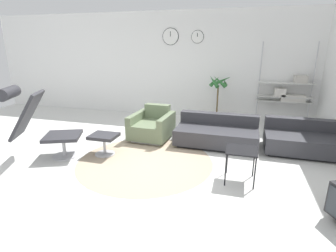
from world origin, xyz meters
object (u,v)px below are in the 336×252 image
object	(u,v)px
side_table	(241,153)
lounge_chair	(35,118)
ottoman	(104,140)
shelf_unit	(289,92)
armchair_red	(152,127)
couch_low	(217,134)
potted_plant	(218,103)
couch_second	(300,141)

from	to	relation	value
side_table	lounge_chair	bearing A→B (deg)	-178.61
ottoman	shelf_unit	size ratio (longest dim) A/B	0.24
armchair_red	shelf_unit	world-z (taller)	shelf_unit
lounge_chair	side_table	xyz separation A→B (m)	(3.44, 0.08, -0.29)
armchair_red	shelf_unit	distance (m)	3.45
lounge_chair	shelf_unit	distance (m)	5.56
couch_low	shelf_unit	bearing A→B (deg)	-129.42
armchair_red	lounge_chair	bearing A→B (deg)	46.83
couch_low	potted_plant	world-z (taller)	potted_plant
couch_second	potted_plant	xyz separation A→B (m)	(-1.69, 1.52, 0.31)
lounge_chair	potted_plant	xyz separation A→B (m)	(2.82, 3.06, -0.21)
side_table	couch_second	bearing A→B (deg)	53.76
armchair_red	shelf_unit	size ratio (longest dim) A/B	0.47
ottoman	side_table	distance (m)	2.43
shelf_unit	couch_low	bearing A→B (deg)	-130.50
lounge_chair	side_table	bearing A→B (deg)	68.74
couch_second	armchair_red	bearing A→B (deg)	1.71
potted_plant	couch_second	bearing A→B (deg)	-41.88
couch_second	lounge_chair	bearing A→B (deg)	20.01
lounge_chair	potted_plant	world-z (taller)	lounge_chair
armchair_red	side_table	xyz separation A→B (m)	(1.85, -1.43, 0.19)
armchair_red	potted_plant	xyz separation A→B (m)	(1.23, 1.55, 0.27)
ottoman	couch_second	distance (m)	3.65
potted_plant	ottoman	bearing A→B (deg)	-124.13
couch_second	side_table	distance (m)	1.83
couch_low	side_table	xyz separation A→B (m)	(0.48, -1.43, 0.23)
lounge_chair	ottoman	bearing A→B (deg)	90.00
armchair_red	side_table	world-z (taller)	armchair_red
ottoman	potted_plant	xyz separation A→B (m)	(1.78, 2.63, 0.24)
armchair_red	shelf_unit	bearing A→B (deg)	-145.10
ottoman	couch_low	world-z (taller)	couch_low
ottoman	armchair_red	world-z (taller)	armchair_red
armchair_red	side_table	size ratio (longest dim) A/B	1.88
couch_low	couch_second	world-z (taller)	same
ottoman	couch_low	size ratio (longest dim) A/B	0.30
potted_plant	shelf_unit	bearing A→B (deg)	8.04
armchair_red	couch_low	world-z (taller)	armchair_red
armchair_red	potted_plant	distance (m)	1.99
couch_low	side_table	bearing A→B (deg)	109.55
side_table	shelf_unit	distance (m)	3.40
lounge_chair	ottoman	xyz separation A→B (m)	(1.03, 0.43, -0.45)
couch_low	shelf_unit	distance (m)	2.43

